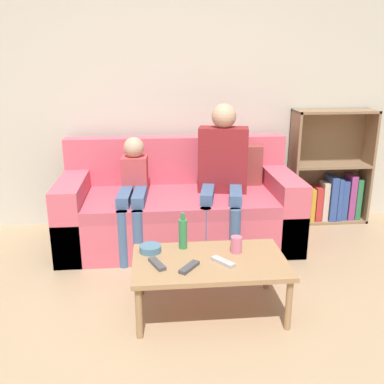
# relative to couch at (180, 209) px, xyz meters

# --- Properties ---
(wall_back) EXTENTS (12.00, 0.06, 2.60)m
(wall_back) POSITION_rel_couch_xyz_m (0.01, 0.54, 1.00)
(wall_back) COLOR beige
(wall_back) RESTS_ON ground_plane
(couch) EXTENTS (2.02, 0.91, 0.89)m
(couch) POSITION_rel_couch_xyz_m (0.00, 0.00, 0.00)
(couch) COLOR #DB5B70
(couch) RESTS_ON ground_plane
(bookshelf) EXTENTS (0.77, 0.28, 1.11)m
(bookshelf) POSITION_rel_couch_xyz_m (1.50, 0.38, 0.11)
(bookshelf) COLOR #8E7051
(bookshelf) RESTS_ON ground_plane
(coffee_table) EXTENTS (0.97, 0.58, 0.36)m
(coffee_table) POSITION_rel_couch_xyz_m (0.11, -1.15, 0.03)
(coffee_table) COLOR #A87F56
(coffee_table) RESTS_ON ground_plane
(person_adult) EXTENTS (0.48, 0.69, 1.22)m
(person_adult) POSITION_rel_couch_xyz_m (0.36, -0.08, 0.41)
(person_adult) COLOR #476693
(person_adult) RESTS_ON ground_plane
(person_child) EXTENTS (0.26, 0.64, 0.94)m
(person_child) POSITION_rel_couch_xyz_m (-0.39, -0.15, 0.25)
(person_child) COLOR #476693
(person_child) RESTS_ON ground_plane
(cup_near) EXTENTS (0.08, 0.08, 0.11)m
(cup_near) POSITION_rel_couch_xyz_m (0.30, -1.06, 0.12)
(cup_near) COLOR pink
(cup_near) RESTS_ON coffee_table
(tv_remote_0) EXTENTS (0.14, 0.16, 0.02)m
(tv_remote_0) POSITION_rel_couch_xyz_m (-0.03, -1.26, 0.07)
(tv_remote_0) COLOR #47474C
(tv_remote_0) RESTS_ON coffee_table
(tv_remote_1) EXTENTS (0.14, 0.17, 0.02)m
(tv_remote_1) POSITION_rel_couch_xyz_m (0.19, -1.21, 0.07)
(tv_remote_1) COLOR #B7B7BC
(tv_remote_1) RESTS_ON coffee_table
(tv_remote_2) EXTENTS (0.11, 0.18, 0.02)m
(tv_remote_2) POSITION_rel_couch_xyz_m (-0.22, -1.20, 0.07)
(tv_remote_2) COLOR #47474C
(tv_remote_2) RESTS_ON coffee_table
(snack_bowl) EXTENTS (0.14, 0.14, 0.05)m
(snack_bowl) POSITION_rel_couch_xyz_m (-0.26, -1.00, 0.08)
(snack_bowl) COLOR teal
(snack_bowl) RESTS_ON coffee_table
(bottle) EXTENTS (0.06, 0.06, 0.25)m
(bottle) POSITION_rel_couch_xyz_m (-0.04, -0.96, 0.17)
(bottle) COLOR #33844C
(bottle) RESTS_ON coffee_table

